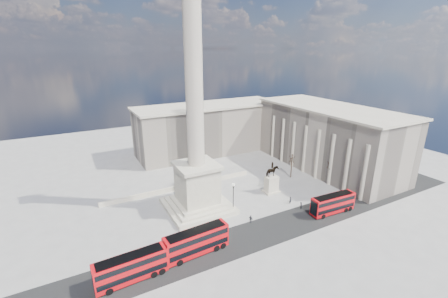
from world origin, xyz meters
TOP-DOWN VIEW (x-y plane):
  - ground at (0.00, 0.00)m, footprint 180.00×180.00m
  - asphalt_road at (5.00, -10.00)m, footprint 120.00×9.00m
  - nelsons_column at (0.00, 5.00)m, footprint 14.00×14.00m
  - balustrade_wall at (0.00, 16.00)m, footprint 40.00×0.60m
  - building_east at (45.00, 10.00)m, footprint 19.00×46.00m
  - building_northeast at (20.00, 40.00)m, footprint 51.00×17.00m
  - red_bus_a at (-18.03, -10.91)m, footprint 11.26×3.14m
  - red_bus_b at (-6.52, -9.77)m, footprint 11.88×3.49m
  - red_bus_c at (25.44, -11.05)m, footprint 10.76×3.09m
  - red_bus_d at (41.73, -10.18)m, footprint 11.06×3.77m
  - victorian_lamp at (6.08, -0.63)m, footprint 0.61×0.61m
  - equestrian_statue at (19.54, 3.48)m, footprint 3.93×2.95m
  - bare_tree_near at (37.21, -1.78)m, footprint 1.89×1.89m
  - bare_tree_mid at (36.21, 0.30)m, footprint 1.90×1.90m
  - bare_tree_far at (30.10, 8.39)m, footprint 1.77×1.77m
  - pedestrian_walking at (19.93, -3.46)m, footprint 0.75×0.61m
  - pedestrian_standing at (20.35, -6.50)m, footprint 1.03×0.95m
  - pedestrian_crossing at (7.26, -5.94)m, footprint 0.82×1.11m

SIDE VIEW (x-z plane):
  - ground at x=0.00m, z-range 0.00..0.00m
  - asphalt_road at x=5.00m, z-range 0.00..0.01m
  - balustrade_wall at x=0.00m, z-range 0.00..1.10m
  - pedestrian_standing at x=20.35m, z-range 0.00..1.71m
  - pedestrian_crossing at x=7.26m, z-range 0.00..1.74m
  - pedestrian_walking at x=19.93m, z-range 0.00..1.76m
  - red_bus_c at x=25.44m, z-range 0.11..4.42m
  - red_bus_d at x=41.73m, z-range 0.11..4.50m
  - red_bus_a at x=-18.03m, z-range 0.11..4.63m
  - red_bus_b at x=-6.52m, z-range 0.12..4.87m
  - equestrian_statue at x=19.54m, z-range -1.26..6.95m
  - victorian_lamp at x=6.08m, z-range 0.63..7.71m
  - bare_tree_mid at x=36.21m, z-range 2.08..9.30m
  - bare_tree_far at x=30.10m, z-range 2.08..9.32m
  - bare_tree_near at x=37.21m, z-range 2.38..10.64m
  - building_northeast at x=20.00m, z-range 0.02..16.62m
  - building_east at x=45.00m, z-range 0.02..18.62m
  - nelsons_column at x=0.00m, z-range -12.01..37.84m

